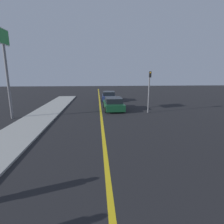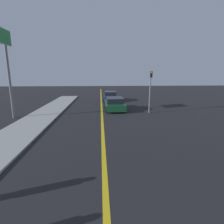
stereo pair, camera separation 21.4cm
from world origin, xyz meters
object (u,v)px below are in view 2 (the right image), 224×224
Objects in this scene: traffic_light at (150,88)px; roadside_sign at (6,54)px; car_ahead_center at (110,96)px; car_near_right_lane at (115,104)px.

roadside_sign reaches higher than traffic_light.
roadside_sign is (-12.06, -1.19, 2.83)m from traffic_light.
roadside_sign is at bearing -130.19° from car_ahead_center.
traffic_light is at bearing -65.95° from car_ahead_center.
car_ahead_center is at bearing 111.40° from traffic_light.
car_ahead_center is 1.03× the size of traffic_light.
roadside_sign reaches higher than car_ahead_center.
car_ahead_center is (-0.04, 6.55, 0.01)m from car_near_right_lane.
car_ahead_center is 13.75m from roadside_sign.
car_near_right_lane is at bearing 18.43° from roadside_sign.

